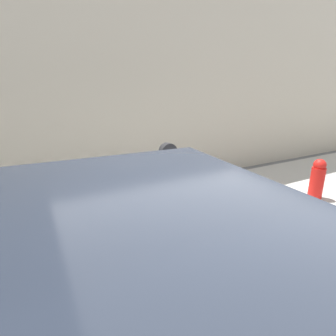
# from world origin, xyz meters

# --- Properties ---
(ground_plane) EXTENTS (60.00, 60.00, 0.00)m
(ground_plane) POSITION_xyz_m (0.00, 0.00, 0.00)
(ground_plane) COLOR slate
(sidewalk) EXTENTS (24.00, 2.80, 0.11)m
(sidewalk) POSITION_xyz_m (0.00, 2.20, 0.05)
(sidewalk) COLOR #ADAAA3
(sidewalk) RESTS_ON ground_plane
(building_facade) EXTENTS (24.00, 0.30, 5.94)m
(building_facade) POSITION_xyz_m (0.00, 4.21, 2.97)
(building_facade) COLOR beige
(building_facade) RESTS_ON ground_plane
(parking_meter) EXTENTS (0.22, 0.13, 1.53)m
(parking_meter) POSITION_xyz_m (0.15, 1.29, 1.18)
(parking_meter) COLOR #2D2D30
(parking_meter) RESTS_ON sidewalk
(fire_hydrant) EXTENTS (0.27, 0.27, 0.83)m
(fire_hydrant) POSITION_xyz_m (3.68, 1.47, 0.52)
(fire_hydrant) COLOR red
(fire_hydrant) RESTS_ON sidewalk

